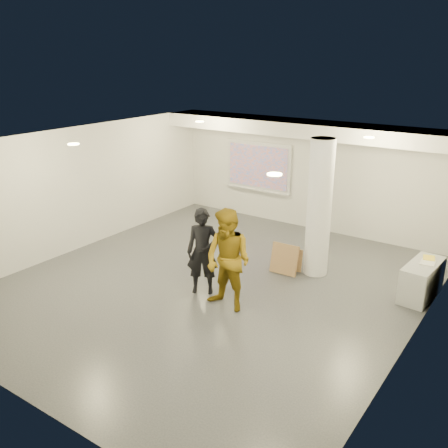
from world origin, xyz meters
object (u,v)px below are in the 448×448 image
Objects in this scene: column at (319,208)px; projection_screen at (258,167)px; credenza at (422,280)px; woman at (203,251)px; man at (228,261)px.

column is 4.08m from projection_screen.
woman reaches higher than credenza.
man is at bearing -105.83° from column.
credenza is 4.39m from woman.
column reaches higher than woman.
woman is (1.61, -4.81, -0.64)m from projection_screen.
column is 2.69m from woman.
woman is at bearing 164.80° from man.
column is 1.70× the size of woman.
column is at bearing 78.23° from man.
man reaches higher than credenza.
projection_screen is 5.11m from woman.
projection_screen reaches higher than credenza.
woman is at bearing -124.70° from column.
credenza is at bearing 45.50° from man.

